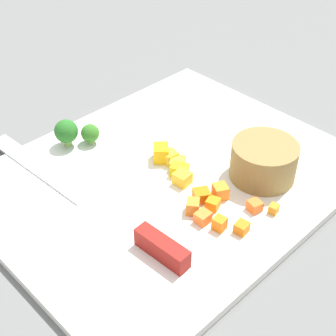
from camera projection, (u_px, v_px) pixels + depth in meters
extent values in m
plane|color=slate|center=(168.00, 181.00, 0.65)|extent=(4.00, 4.00, 0.00)
cube|color=white|center=(168.00, 178.00, 0.65)|extent=(0.46, 0.37, 0.01)
cylinder|color=olive|center=(264.00, 161.00, 0.63)|extent=(0.08, 0.08, 0.05)
cube|color=silver|center=(38.00, 167.00, 0.66)|extent=(0.03, 0.19, 0.00)
cube|color=maroon|center=(162.00, 248.00, 0.53)|extent=(0.02, 0.07, 0.02)
cube|color=orange|center=(201.00, 195.00, 0.60)|extent=(0.03, 0.03, 0.01)
cube|color=orange|center=(220.00, 224.00, 0.56)|extent=(0.02, 0.02, 0.02)
cube|color=orange|center=(203.00, 217.00, 0.57)|extent=(0.02, 0.02, 0.01)
cube|color=orange|center=(274.00, 209.00, 0.59)|extent=(0.01, 0.01, 0.01)
cube|color=orange|center=(213.00, 204.00, 0.59)|extent=(0.02, 0.02, 0.01)
cube|color=orange|center=(193.00, 207.00, 0.59)|extent=(0.02, 0.02, 0.02)
cube|color=orange|center=(220.00, 191.00, 0.61)|extent=(0.02, 0.02, 0.02)
cube|color=orange|center=(255.00, 206.00, 0.59)|extent=(0.02, 0.02, 0.01)
cube|color=orange|center=(242.00, 228.00, 0.56)|extent=(0.02, 0.02, 0.01)
cube|color=yellow|center=(179.00, 164.00, 0.65)|extent=(0.03, 0.03, 0.01)
cube|color=yellow|center=(179.00, 170.00, 0.64)|extent=(0.03, 0.03, 0.02)
cube|color=yellow|center=(181.00, 179.00, 0.63)|extent=(0.02, 0.02, 0.02)
cube|color=yellow|center=(170.00, 157.00, 0.66)|extent=(0.02, 0.02, 0.02)
cube|color=yellow|center=(161.00, 153.00, 0.66)|extent=(0.03, 0.03, 0.02)
cylinder|color=#96B75F|center=(91.00, 140.00, 0.70)|extent=(0.01, 0.01, 0.01)
sphere|color=#327122|center=(90.00, 133.00, 0.69)|extent=(0.03, 0.03, 0.03)
cylinder|color=#86AA55|center=(68.00, 141.00, 0.69)|extent=(0.01, 0.01, 0.01)
sphere|color=#266922|center=(66.00, 131.00, 0.68)|extent=(0.03, 0.03, 0.03)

